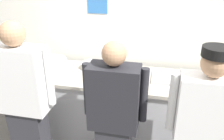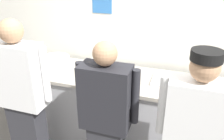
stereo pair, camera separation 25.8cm
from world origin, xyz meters
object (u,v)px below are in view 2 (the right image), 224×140
ramekin_orange_sauce (223,83)px  ramekin_red_sauce (132,70)px  squeeze_bottle_secondary (196,89)px  chef_near_left (23,98)px  sheet_tray (172,81)px  deli_cup (201,91)px  chef_far_right (192,140)px  plate_stack_rear (94,65)px  plate_stack_front (97,75)px  squeeze_bottle_spare (110,77)px  squeeze_bottle_primary (30,64)px  chef_center (106,119)px  mixing_bowl_steel (55,62)px

ramekin_orange_sauce → ramekin_red_sauce: bearing=178.6°
squeeze_bottle_secondary → chef_near_left: bearing=-162.8°
sheet_tray → squeeze_bottle_secondary: size_ratio=2.18×
deli_cup → chef_far_right: bearing=-95.8°
sheet_tray → ramekin_orange_sauce: 0.54m
squeeze_bottle_secondary → sheet_tray: bearing=131.4°
deli_cup → plate_stack_rear: bearing=168.3°
plate_stack_front → squeeze_bottle_spare: 0.26m
ramekin_orange_sauce → sheet_tray: bearing=-168.8°
squeeze_bottle_primary → squeeze_bottle_secondary: squeeze_bottle_secondary is taller
plate_stack_rear → deli_cup: plate_stack_rear is taller
chef_center → deli_cup: 1.01m
chef_far_right → ramekin_orange_sauce: bearing=72.6°
chef_far_right → ramekin_red_sauce: 1.21m
sheet_tray → squeeze_bottle_secondary: 0.37m
ramekin_orange_sauce → ramekin_red_sauce: size_ratio=1.09×
deli_cup → ramekin_orange_sauce: bearing=51.7°
squeeze_bottle_spare → deli_cup: 0.96m
squeeze_bottle_spare → mixing_bowl_steel: bearing=163.8°
chef_far_right → deli_cup: size_ratio=17.88×
mixing_bowl_steel → ramekin_red_sauce: size_ratio=4.46×
ramekin_orange_sauce → deli_cup: size_ratio=1.06×
chef_center → plate_stack_front: chef_center is taller
squeeze_bottle_primary → mixing_bowl_steel: bearing=40.5°
chef_near_left → squeeze_bottle_spare: bearing=33.5°
plate_stack_front → squeeze_bottle_secondary: squeeze_bottle_secondary is taller
squeeze_bottle_spare → ramekin_orange_sauce: 1.24m
sheet_tray → plate_stack_front: bearing=-171.2°
mixing_bowl_steel → deli_cup: size_ratio=4.34×
plate_stack_front → squeeze_bottle_spare: squeeze_bottle_spare is taller
squeeze_bottle_secondary → deli_cup: size_ratio=2.28×
plate_stack_front → plate_stack_rear: size_ratio=0.93×
chef_far_right → squeeze_bottle_primary: chef_far_right is taller
squeeze_bottle_secondary → deli_cup: bearing=52.6°
deli_cup → chef_center: bearing=-144.6°
squeeze_bottle_primary → ramekin_red_sauce: squeeze_bottle_primary is taller
chef_center → ramekin_orange_sauce: size_ratio=16.56×
squeeze_bottle_secondary → squeeze_bottle_spare: size_ratio=1.08×
chef_near_left → sheet_tray: size_ratio=3.80×
squeeze_bottle_secondary → deli_cup: (0.06, 0.08, -0.06)m
deli_cup → squeeze_bottle_primary: bearing=-178.7°
squeeze_bottle_spare → ramekin_red_sauce: bearing=68.8°
mixing_bowl_steel → squeeze_bottle_primary: size_ratio=2.09×
chef_near_left → squeeze_bottle_spare: size_ratio=8.93×
chef_far_right → ramekin_red_sauce: bearing=126.9°
squeeze_bottle_secondary → ramekin_orange_sauce: squeeze_bottle_secondary is taller
chef_center → plate_stack_front: size_ratio=7.30×
chef_center → mixing_bowl_steel: chef_center is taller
plate_stack_rear → squeeze_bottle_spare: bearing=-46.7°
ramekin_red_sauce → mixing_bowl_steel: bearing=-170.5°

